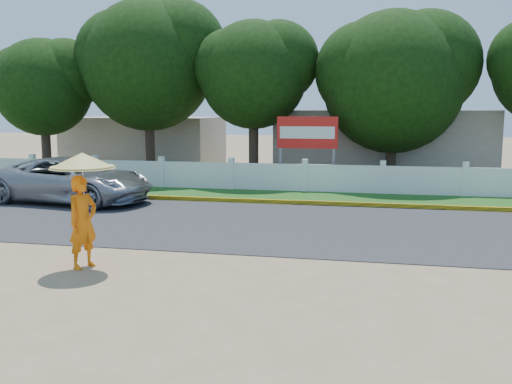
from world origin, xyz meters
TOP-DOWN VIEW (x-y plane):
  - ground at (0.00, 0.00)m, footprint 120.00×120.00m
  - road at (0.00, 4.50)m, footprint 60.00×7.00m
  - grass_verge at (0.00, 9.75)m, footprint 60.00×3.50m
  - curb at (0.00, 8.05)m, footprint 40.00×0.18m
  - fence at (0.00, 11.20)m, footprint 40.00×0.10m
  - building_near at (3.00, 18.00)m, footprint 10.00×6.00m
  - building_far at (-10.00, 19.00)m, footprint 8.00×5.00m
  - vehicle at (-7.61, 6.85)m, footprint 6.06×3.45m
  - monk_with_parasol at (-3.04, -0.61)m, footprint 1.31×1.31m
  - billboard at (-0.07, 12.30)m, footprint 2.50×0.13m
  - tree_row at (3.74, 14.31)m, footprint 38.36×6.67m

SIDE VIEW (x-z plane):
  - ground at x=0.00m, z-range 0.00..0.00m
  - road at x=0.00m, z-range 0.00..0.02m
  - grass_verge at x=0.00m, z-range 0.00..0.03m
  - curb at x=0.00m, z-range 0.00..0.16m
  - fence at x=0.00m, z-range 0.00..1.10m
  - vehicle at x=-7.61m, z-range 0.00..1.59m
  - building_far at x=-10.00m, z-range 0.00..2.80m
  - monk_with_parasol at x=-3.04m, z-range 0.36..2.74m
  - building_near at x=3.00m, z-range 0.00..3.20m
  - billboard at x=-0.07m, z-range 0.67..3.62m
  - tree_row at x=3.74m, z-range 0.62..8.94m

